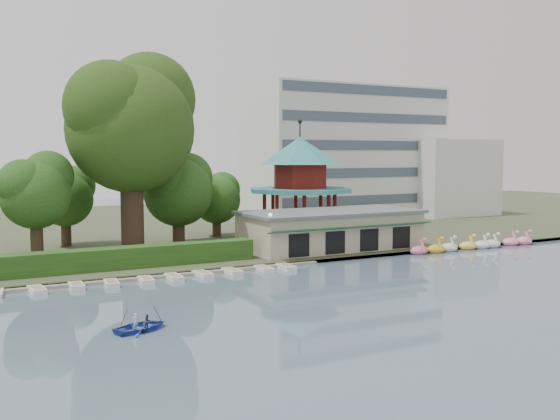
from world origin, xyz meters
TOP-DOWN VIEW (x-y plane):
  - ground_plane at (0.00, 0.00)m, footprint 220.00×220.00m
  - shore at (0.00, 52.00)m, footprint 220.00×70.00m
  - embankment at (0.00, 17.30)m, footprint 220.00×0.60m
  - dock at (-12.00, 17.20)m, footprint 34.00×1.60m
  - boathouse at (10.00, 21.97)m, footprint 18.60×9.39m
  - pavilion at (12.00, 32.00)m, footprint 12.40×12.40m
  - office_building at (32.67, 49.00)m, footprint 38.00×18.00m
  - hedge at (-15.00, 20.50)m, footprint 30.00×2.00m
  - lamp_post at (1.50, 19.00)m, footprint 0.36×0.36m
  - big_tree at (-8.83, 28.20)m, footprint 13.50×12.58m
  - small_trees at (-11.28, 31.48)m, footprint 39.00×16.06m
  - swan_boats at (24.63, 16.57)m, footprint 17.12×1.98m
  - moored_rowboats at (-12.71, 15.77)m, footprint 29.36×2.72m
  - rowboat_with_passengers at (-15.11, 2.46)m, footprint 5.30×4.43m

SIDE VIEW (x-z plane):
  - ground_plane at x=0.00m, z-range 0.00..0.00m
  - dock at x=-12.00m, z-range 0.00..0.24m
  - embankment at x=0.00m, z-range 0.00..0.30m
  - moored_rowboats at x=-12.71m, z-range 0.00..0.36m
  - shore at x=0.00m, z-range 0.00..0.40m
  - swan_boats at x=24.63m, z-range -0.56..1.35m
  - rowboat_with_passengers at x=-15.11m, z-range -0.53..1.48m
  - hedge at x=-15.00m, z-range 0.40..2.20m
  - boathouse at x=10.00m, z-range 0.42..4.32m
  - lamp_post at x=1.50m, z-range 1.20..5.48m
  - small_trees at x=-11.28m, z-range 1.16..11.17m
  - pavilion at x=12.00m, z-range 0.73..14.23m
  - office_building at x=32.67m, z-range -0.27..19.73m
  - big_tree at x=-8.83m, z-range 3.59..23.41m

